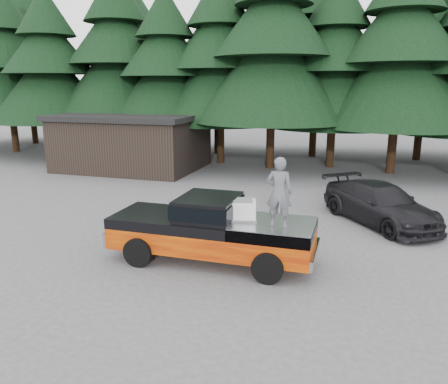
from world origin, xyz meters
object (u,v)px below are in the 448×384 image
(pickup_truck, at_px, (212,239))
(utility_building, at_px, (133,141))
(man_on_bed, at_px, (279,192))
(parked_car, at_px, (380,204))
(air_compressor, at_px, (242,211))

(pickup_truck, height_order, utility_building, utility_building)
(man_on_bed, xyz_separation_m, utility_building, (-11.25, 12.70, -0.61))
(pickup_truck, xyz_separation_m, parked_car, (4.77, 5.21, 0.08))
(air_compressor, relative_size, utility_building, 0.09)
(parked_car, relative_size, utility_building, 0.61)
(pickup_truck, relative_size, air_compressor, 8.00)
(pickup_truck, height_order, man_on_bed, man_on_bed)
(pickup_truck, xyz_separation_m, air_compressor, (0.89, 0.03, 0.92))
(man_on_bed, bearing_deg, utility_building, -47.27)
(air_compressor, distance_m, utility_building, 16.00)
(pickup_truck, bearing_deg, air_compressor, 1.86)
(pickup_truck, xyz_separation_m, man_on_bed, (1.97, -0.32, 1.61))
(man_on_bed, xyz_separation_m, parked_car, (2.80, 5.53, -1.53))
(air_compressor, bearing_deg, utility_building, 115.07)
(pickup_truck, height_order, air_compressor, air_compressor)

